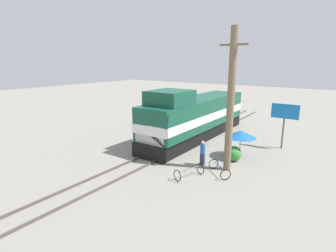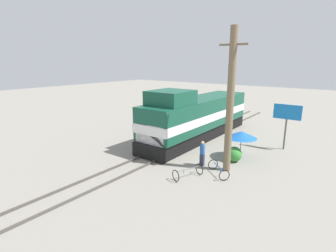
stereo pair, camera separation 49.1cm
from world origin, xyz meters
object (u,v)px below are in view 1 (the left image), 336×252
at_px(bicycle_spare, 189,172).
at_px(bicycle, 219,169).
at_px(billboard_sign, 285,115).
at_px(utility_pole, 231,101).
at_px(person_bystander, 203,152).
at_px(vendor_umbrella, 241,134).
at_px(locomotive, 195,117).

bearing_deg(bicycle_spare, bicycle, 69.12).
bearing_deg(billboard_sign, utility_pole, -105.80).
distance_m(person_bystander, bicycle, 1.86).
xyz_separation_m(utility_pole, person_bystander, (-1.69, -0.30, -3.63)).
relative_size(vendor_umbrella, bicycle_spare, 1.13).
bearing_deg(person_bystander, billboard_sign, 63.02).
bearing_deg(person_bystander, vendor_umbrella, 62.32).
xyz_separation_m(billboard_sign, bicycle_spare, (-3.34, -9.37, -2.46)).
bearing_deg(bicycle, billboard_sign, 25.64).
height_order(vendor_umbrella, person_bystander, vendor_umbrella).
bearing_deg(bicycle, bicycle_spare, 179.17).
height_order(locomotive, person_bystander, locomotive).
height_order(utility_pole, bicycle, utility_pole).
xyz_separation_m(locomotive, billboard_sign, (7.36, 1.75, 0.79)).
relative_size(utility_pole, vendor_umbrella, 4.02).
bearing_deg(bicycle, vendor_umbrella, 40.83).
bearing_deg(vendor_umbrella, utility_pole, -87.00).
bearing_deg(bicycle_spare, billboard_sign, 90.40).
relative_size(utility_pole, bicycle, 4.96).
xyz_separation_m(vendor_umbrella, person_bystander, (-1.55, -2.96, -0.86)).
height_order(utility_pole, billboard_sign, utility_pole).
relative_size(locomotive, vendor_umbrella, 6.51).
xyz_separation_m(locomotive, bicycle, (5.34, -6.09, -1.68)).
xyz_separation_m(billboard_sign, person_bystander, (-3.62, -7.11, -1.87)).
relative_size(person_bystander, bicycle_spare, 0.88).
bearing_deg(person_bystander, bicycle_spare, -82.95).
relative_size(vendor_umbrella, person_bystander, 1.28).
height_order(vendor_umbrella, bicycle, vendor_umbrella).
bearing_deg(bicycle_spare, utility_pole, 81.02).
relative_size(locomotive, billboard_sign, 3.98).
distance_m(locomotive, billboard_sign, 7.60).
distance_m(bicycle, bicycle_spare, 2.02).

